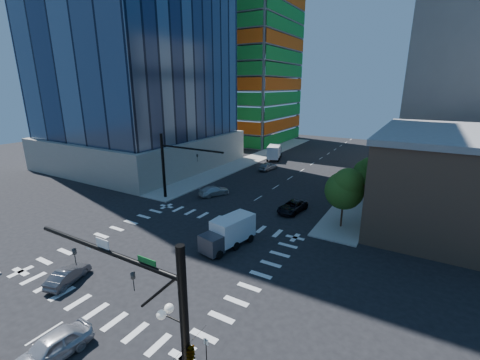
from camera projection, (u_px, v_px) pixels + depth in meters
The scene contains 18 objects.
ground at pixel (172, 253), 30.58m from camera, with size 160.00×160.00×0.00m, color black.
road_markings at pixel (172, 253), 30.58m from camera, with size 20.00×20.00×0.01m, color silver.
sidewalk_ne at pixel (376, 174), 57.59m from camera, with size 5.00×60.00×0.15m, color #9A9792.
sidewalk_nw at pixel (253, 159), 69.72m from camera, with size 5.00×60.00×0.15m, color #9A9792.
construction_building at pixel (244, 51), 88.17m from camera, with size 25.16×34.50×70.60m.
commercial_building at pixel (478, 181), 35.15m from camera, with size 20.50×22.50×10.60m.
signal_mast_se at pixel (169, 323), 14.50m from camera, with size 10.51×2.48×9.00m.
signal_mast_nw at pixel (171, 161), 43.39m from camera, with size 10.20×0.40×9.00m.
tree_south at pixel (345, 188), 34.63m from camera, with size 4.16×4.16×6.82m.
tree_north at pixel (367, 170), 44.61m from camera, with size 3.54×3.52×5.78m.
no_parking_sign at pixel (206, 351), 17.55m from camera, with size 0.30×0.06×2.20m.
car_nb_near at pixel (51, 348), 18.50m from camera, with size 1.85×4.59×1.57m, color #B4B5BC.
car_nb_far at pixel (292, 207), 40.38m from camera, with size 2.27×4.92×1.37m, color black.
car_sb_near at pixel (214, 191), 46.56m from camera, with size 1.87×4.61×1.34m, color silver.
car_sb_mid at pixel (268, 166), 60.41m from camera, with size 1.79×4.46×1.52m, color #A5A7AC.
car_sb_cross at pixel (68, 275), 25.83m from camera, with size 1.35×3.88×1.28m, color #4F4F54.
box_truck_near at pixel (227, 235), 31.34m from camera, with size 3.38×5.85×2.88m.
box_truck_far at pixel (274, 153), 69.19m from camera, with size 4.18×6.48×3.15m.
Camera 1 is at (19.47, -20.30, 15.33)m, focal length 24.00 mm.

